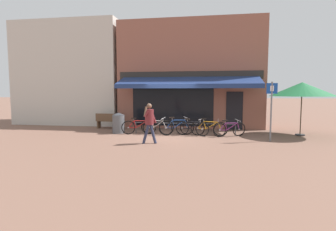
# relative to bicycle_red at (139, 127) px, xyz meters

# --- Properties ---
(ground_plane) EXTENTS (160.00, 160.00, 0.00)m
(ground_plane) POSITION_rel_bicycle_red_xyz_m (1.46, -0.36, -0.37)
(ground_plane) COLOR brown
(shop_front) EXTENTS (8.45, 4.59, 6.23)m
(shop_front) POSITION_rel_bicycle_red_xyz_m (2.26, 3.87, 2.74)
(shop_front) COLOR #8E5647
(shop_front) RESTS_ON ground_plane
(neighbour_building) EXTENTS (6.91, 4.00, 6.51)m
(neighbour_building) POSITION_rel_bicycle_red_xyz_m (-5.62, 4.39, 2.89)
(neighbour_building) COLOR beige
(neighbour_building) RESTS_ON ground_plane
(bike_rack_rail) EXTENTS (4.99, 0.04, 0.57)m
(bike_rack_rail) POSITION_rel_bicycle_red_xyz_m (2.22, 0.24, 0.13)
(bike_rack_rail) COLOR #47494F
(bike_rack_rail) RESTS_ON ground_plane
(bicycle_red) EXTENTS (1.67, 0.67, 0.82)m
(bicycle_red) POSITION_rel_bicycle_red_xyz_m (0.00, 0.00, 0.00)
(bicycle_red) COLOR black
(bicycle_red) RESTS_ON ground_plane
(bicycle_silver) EXTENTS (1.71, 0.71, 0.87)m
(bicycle_silver) POSITION_rel_bicycle_red_xyz_m (0.86, 0.05, 0.01)
(bicycle_silver) COLOR black
(bicycle_silver) RESTS_ON ground_plane
(bicycle_blue) EXTENTS (1.66, 0.84, 0.88)m
(bicycle_blue) POSITION_rel_bicycle_red_xyz_m (1.89, 0.04, 0.03)
(bicycle_blue) COLOR black
(bicycle_blue) RESTS_ON ground_plane
(bicycle_black) EXTENTS (1.64, 0.58, 0.81)m
(bicycle_black) POSITION_rel_bicycle_red_xyz_m (2.62, 0.01, -0.00)
(bicycle_black) COLOR black
(bicycle_black) RESTS_ON ground_plane
(bicycle_orange) EXTENTS (1.77, 0.52, 0.84)m
(bicycle_orange) POSITION_rel_bicycle_red_xyz_m (3.42, 0.07, 0.00)
(bicycle_orange) COLOR black
(bicycle_orange) RESTS_ON ground_plane
(bicycle_purple) EXTENTS (1.56, 0.79, 0.82)m
(bicycle_purple) POSITION_rel_bicycle_red_xyz_m (4.37, -0.02, -0.01)
(bicycle_purple) COLOR black
(bicycle_purple) RESTS_ON ground_plane
(pedestrian_adult) EXTENTS (0.60, 0.53, 1.64)m
(pedestrian_adult) POSITION_rel_bicycle_red_xyz_m (1.06, -2.22, 0.63)
(pedestrian_adult) COLOR #282D47
(pedestrian_adult) RESTS_ON ground_plane
(litter_bin) EXTENTS (0.61, 0.61, 1.04)m
(litter_bin) POSITION_rel_bicycle_red_xyz_m (-1.10, 0.15, 0.16)
(litter_bin) COLOR #515459
(litter_bin) RESTS_ON ground_plane
(parking_sign) EXTENTS (0.44, 0.07, 2.51)m
(parking_sign) POSITION_rel_bicycle_red_xyz_m (6.00, -0.94, 1.17)
(parking_sign) COLOR slate
(parking_sign) RESTS_ON ground_plane
(cafe_parasol) EXTENTS (2.93, 2.93, 2.54)m
(cafe_parasol) POSITION_rel_bicycle_red_xyz_m (7.74, 0.83, 1.84)
(cafe_parasol) COLOR #4C3D2D
(cafe_parasol) RESTS_ON ground_plane
(park_bench) EXTENTS (1.62, 0.52, 0.87)m
(park_bench) POSITION_rel_bicycle_red_xyz_m (-2.14, 1.61, 0.10)
(park_bench) COLOR brown
(park_bench) RESTS_ON ground_plane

